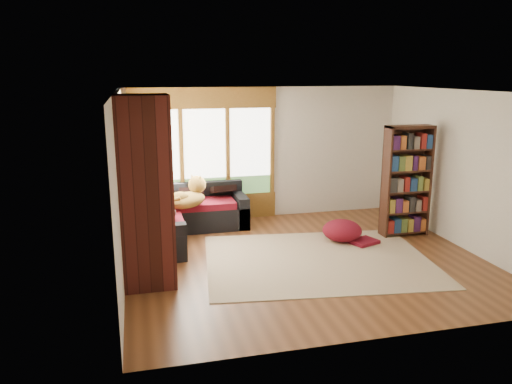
{
  "coord_description": "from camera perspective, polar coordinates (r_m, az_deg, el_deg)",
  "views": [
    {
      "loc": [
        -2.51,
        -7.02,
        2.88
      ],
      "look_at": [
        -0.61,
        0.74,
        0.95
      ],
      "focal_mm": 35.0,
      "sensor_mm": 36.0,
      "label": 1
    }
  ],
  "objects": [
    {
      "name": "throw_pillows",
      "position": [
        9.05,
        -9.3,
        -0.05
      ],
      "size": [
        1.98,
        1.68,
        0.45
      ],
      "color": "black",
      "rests_on": "sectional_sofa"
    },
    {
      "name": "floor",
      "position": [
        8.0,
        5.55,
        -7.6
      ],
      "size": [
        5.5,
        5.5,
        0.0
      ],
      "primitive_type": "plane",
      "color": "#583118",
      "rests_on": "ground"
    },
    {
      "name": "pouf",
      "position": [
        8.85,
        9.82,
        -4.28
      ],
      "size": [
        0.83,
        0.83,
        0.37
      ],
      "primitive_type": "ellipsoid",
      "rotation": [
        0.0,
        0.0,
        -0.25
      ],
      "color": "maroon",
      "rests_on": "area_rug"
    },
    {
      "name": "sectional_sofa",
      "position": [
        9.11,
        -9.71,
        -3.05
      ],
      "size": [
        2.2,
        2.2,
        0.8
      ],
      "rotation": [
        0.0,
        0.0,
        0.0
      ],
      "color": "black",
      "rests_on": "ground"
    },
    {
      "name": "wall_front",
      "position": [
        5.41,
        14.6,
        -3.87
      ],
      "size": [
        5.5,
        0.04,
        2.6
      ],
      "primitive_type": "cube",
      "color": "silver",
      "rests_on": "ground"
    },
    {
      "name": "brick_chimney",
      "position": [
        6.86,
        -12.47,
        -0.07
      ],
      "size": [
        0.7,
        0.7,
        2.6
      ],
      "primitive_type": "cube",
      "color": "#471914",
      "rests_on": "ground"
    },
    {
      "name": "dog_tan",
      "position": [
        8.91,
        -7.65,
        -0.26
      ],
      "size": [
        0.93,
        0.91,
        0.46
      ],
      "rotation": [
        0.0,
        0.0,
        0.74
      ],
      "color": "olive",
      "rests_on": "sectional_sofa"
    },
    {
      "name": "area_rug",
      "position": [
        7.96,
        7.08,
        -7.71
      ],
      "size": [
        3.77,
        3.06,
        0.01
      ],
      "primitive_type": "cube",
      "rotation": [
        0.0,
        0.0,
        -0.12
      ],
      "color": "beige",
      "rests_on": "ground"
    },
    {
      "name": "windows_back",
      "position": [
        9.71,
        -5.85,
        4.44
      ],
      "size": [
        2.82,
        0.1,
        1.9
      ],
      "color": "brown",
      "rests_on": "wall_back"
    },
    {
      "name": "wall_back",
      "position": [
        9.98,
        0.99,
        4.46
      ],
      "size": [
        5.5,
        0.04,
        2.6
      ],
      "primitive_type": "cube",
      "color": "silver",
      "rests_on": "ground"
    },
    {
      "name": "ceiling",
      "position": [
        7.46,
        6.01,
        11.35
      ],
      "size": [
        5.5,
        5.5,
        0.0
      ],
      "primitive_type": "plane",
      "color": "white"
    },
    {
      "name": "wall_left",
      "position": [
        7.2,
        -15.33,
        0.41
      ],
      "size": [
        0.04,
        5.0,
        2.6
      ],
      "primitive_type": "cube",
      "color": "silver",
      "rests_on": "ground"
    },
    {
      "name": "roller_blind",
      "position": [
        9.13,
        -14.87,
        6.01
      ],
      "size": [
        0.03,
        0.72,
        0.9
      ],
      "primitive_type": "cube",
      "color": "#698358",
      "rests_on": "wall_left"
    },
    {
      "name": "wall_right",
      "position": [
        8.92,
        22.69,
        2.31
      ],
      "size": [
        0.04,
        5.0,
        2.6
      ],
      "primitive_type": "cube",
      "color": "silver",
      "rests_on": "ground"
    },
    {
      "name": "bookshelf",
      "position": [
        9.23,
        16.83,
        1.18
      ],
      "size": [
        0.85,
        0.28,
        1.98
      ],
      "color": "#3C1E14",
      "rests_on": "ground"
    },
    {
      "name": "dog_brindle",
      "position": [
        8.22,
        -10.65,
        -1.8
      ],
      "size": [
        0.54,
        0.78,
        0.4
      ],
      "rotation": [
        0.0,
        0.0,
        1.42
      ],
      "color": "black",
      "rests_on": "sectional_sofa"
    },
    {
      "name": "windows_left",
      "position": [
        8.37,
        -14.98,
        2.57
      ],
      "size": [
        0.1,
        2.62,
        1.9
      ],
      "color": "brown",
      "rests_on": "wall_left"
    }
  ]
}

